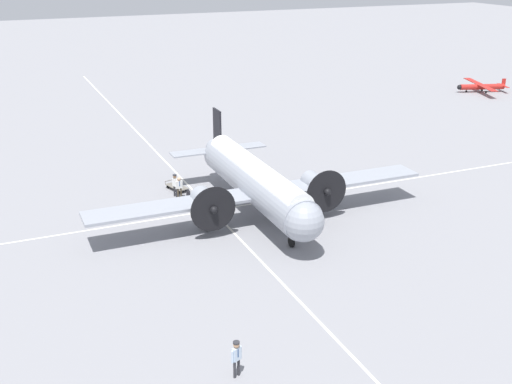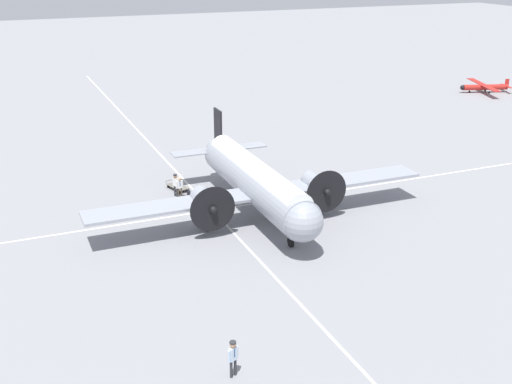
% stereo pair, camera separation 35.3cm
% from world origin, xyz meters
% --- Properties ---
extents(ground_plane, '(300.00, 300.00, 0.00)m').
position_xyz_m(ground_plane, '(0.00, 0.00, 0.00)').
color(ground_plane, gray).
extents(apron_line_eastwest, '(120.00, 0.16, 0.01)m').
position_xyz_m(apron_line_eastwest, '(0.00, 2.66, 0.00)').
color(apron_line_eastwest, silver).
rests_on(apron_line_eastwest, ground_plane).
extents(apron_line_northsouth, '(0.16, 120.00, 0.01)m').
position_xyz_m(apron_line_northsouth, '(2.01, 0.00, 0.00)').
color(apron_line_northsouth, silver).
rests_on(apron_line_northsouth, ground_plane).
extents(airliner_main, '(17.77, 24.80, 6.02)m').
position_xyz_m(airliner_main, '(-0.45, 0.00, 2.59)').
color(airliner_main, '#9399A3').
rests_on(airliner_main, ground_plane).
extents(crew_foreground, '(0.40, 0.58, 1.83)m').
position_xyz_m(crew_foreground, '(-16.97, 8.25, 1.15)').
color(crew_foreground, '#2D2D33').
rests_on(crew_foreground, ground_plane).
extents(passenger_boarding, '(0.27, 0.58, 1.71)m').
position_xyz_m(passenger_boarding, '(5.35, 4.13, 1.05)').
color(passenger_boarding, '#473D2D').
rests_on(passenger_boarding, ground_plane).
extents(ramp_agent, '(0.57, 0.40, 1.82)m').
position_xyz_m(ramp_agent, '(5.79, 4.34, 1.14)').
color(ramp_agent, '#2D2D33').
rests_on(ramp_agent, ground_plane).
extents(suitcase_near_door, '(0.42, 0.14, 0.57)m').
position_xyz_m(suitcase_near_door, '(5.08, 2.77, 0.27)').
color(suitcase_near_door, maroon).
rests_on(suitcase_near_door, ground_plane).
extents(suitcase_upright_spare, '(0.50, 0.17, 0.62)m').
position_xyz_m(suitcase_upright_spare, '(5.29, 3.45, 0.29)').
color(suitcase_upright_spare, '#232328').
rests_on(suitcase_upright_spare, ground_plane).
extents(baggage_cart, '(2.26, 1.50, 0.56)m').
position_xyz_m(baggage_cart, '(7.17, 3.81, 0.27)').
color(baggage_cart, '#6B665B').
rests_on(baggage_cart, ground_plane).
extents(light_aircraft_distant, '(8.85, 6.78, 1.78)m').
position_xyz_m(light_aircraft_distant, '(27.12, -44.57, 0.77)').
color(light_aircraft_distant, '#B2231E').
rests_on(light_aircraft_distant, ground_plane).
extents(traffic_cone, '(0.40, 0.40, 0.53)m').
position_xyz_m(traffic_cone, '(-4.87, -1.23, 0.25)').
color(traffic_cone, orange).
rests_on(traffic_cone, ground_plane).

